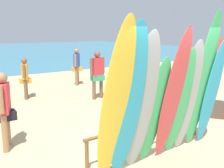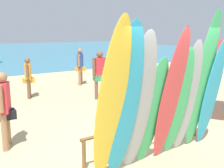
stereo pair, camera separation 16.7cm
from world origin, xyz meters
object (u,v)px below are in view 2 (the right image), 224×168
object	(u,v)px
surfboard_green_7	(202,82)
beach_chair_red	(152,93)
surfboard_teal_1	(124,104)
beachgoer_near_rack	(100,71)
surfboard_green_3	(152,112)
surfboard_grey_6	(187,98)
beachgoer_by_water	(4,105)
surfboard_teal_8	(211,94)
surfboard_rack	(148,128)
surfboard_grey_2	(138,105)
beachgoer_strolling	(80,64)
surfboard_yellow_0	(111,105)
surfboard_green_5	(178,104)
surfboard_red_4	(171,97)
beachgoer_photographing	(28,75)

from	to	relation	value
surfboard_green_7	beach_chair_red	xyz separation A→B (m)	(1.31, 2.93, -0.99)
surfboard_teal_1	beachgoer_near_rack	distance (m)	5.38
beach_chair_red	surfboard_green_3	bearing A→B (deg)	-118.01
surfboard_grey_6	beachgoer_by_water	distance (m)	3.73
surfboard_teal_8	surfboard_green_7	bearing A→B (deg)	176.26
beachgoer_by_water	surfboard_rack	bearing A→B (deg)	75.29
surfboard_grey_2	surfboard_green_3	distance (m)	0.44
surfboard_green_7	beachgoer_by_water	distance (m)	4.08
surfboard_rack	beachgoer_by_water	bearing A→B (deg)	143.86
surfboard_teal_1	beachgoer_strolling	size ratio (longest dim) A/B	1.60
beachgoer_by_water	beach_chair_red	xyz separation A→B (m)	(4.69, 0.69, -0.50)
surfboard_grey_6	surfboard_teal_1	bearing A→B (deg)	-171.40
surfboard_yellow_0	surfboard_grey_2	bearing A→B (deg)	6.91
surfboard_green_5	beachgoer_by_water	bearing A→B (deg)	145.24
surfboard_rack	surfboard_green_7	size ratio (longest dim) A/B	1.05
surfboard_yellow_0	surfboard_red_4	distance (m)	1.32
beachgoer_by_water	beachgoer_strolling	distance (m)	6.67
surfboard_rack	surfboard_red_4	world-z (taller)	surfboard_red_4
beachgoer_photographing	beachgoer_by_water	bearing A→B (deg)	178.98
surfboard_grey_2	surfboard_green_7	bearing A→B (deg)	4.95
surfboard_red_4	beachgoer_by_water	distance (m)	3.37
beachgoer_strolling	beachgoer_by_water	bearing A→B (deg)	-1.71
surfboard_red_4	surfboard_grey_2	bearing A→B (deg)	175.38
surfboard_rack	surfboard_yellow_0	distance (m)	1.66
surfboard_red_4	surfboard_green_3	bearing A→B (deg)	162.40
surfboard_yellow_0	surfboard_green_3	xyz separation A→B (m)	(0.96, 0.15, -0.32)
surfboard_green_5	surfboard_red_4	bearing A→B (deg)	-160.49
beachgoer_near_rack	beach_chair_red	bearing A→B (deg)	107.24
beachgoer_strolling	surfboard_red_4	bearing A→B (deg)	24.18
beachgoer_strolling	surfboard_grey_6	bearing A→B (deg)	28.32
surfboard_yellow_0	surfboard_green_5	xyz separation A→B (m)	(1.61, 0.14, -0.26)
beachgoer_photographing	beachgoer_by_water	xyz separation A→B (m)	(-1.58, -3.97, 0.08)
beachgoer_strolling	beachgoer_photographing	bearing A→B (deg)	-28.50
surfboard_grey_6	beachgoer_strolling	bearing A→B (deg)	83.82
beach_chair_red	beachgoer_strolling	bearing A→B (deg)	109.51
surfboard_teal_1	surfboard_red_4	world-z (taller)	surfboard_teal_1
beachgoer_photographing	beachgoer_strolling	xyz separation A→B (m)	(2.67, 1.17, 0.10)
surfboard_grey_6	beachgoer_near_rack	size ratio (longest dim) A/B	1.33
surfboard_red_4	surfboard_teal_8	distance (m)	1.28
beachgoer_near_rack	surfboard_teal_1	bearing A→B (deg)	53.31
surfboard_teal_1	beachgoer_strolling	distance (m)	8.02
surfboard_grey_2	surfboard_grey_6	size ratio (longest dim) A/B	1.08
surfboard_red_4	beachgoer_photographing	bearing A→B (deg)	94.52
beachgoer_near_rack	beachgoer_strolling	bearing A→B (deg)	-111.44
surfboard_green_5	beachgoer_strolling	size ratio (longest dim) A/B	1.32
surfboard_grey_2	beachgoer_by_water	xyz separation A→B (m)	(-1.70, 2.29, -0.30)
surfboard_grey_2	beachgoer_by_water	size ratio (longest dim) A/B	1.55
surfboard_yellow_0	beachgoer_by_water	world-z (taller)	surfboard_yellow_0
surfboard_yellow_0	surfboard_red_4	xyz separation A→B (m)	(1.32, 0.06, -0.07)
surfboard_grey_2	surfboard_green_5	xyz separation A→B (m)	(1.02, 0.06, -0.16)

